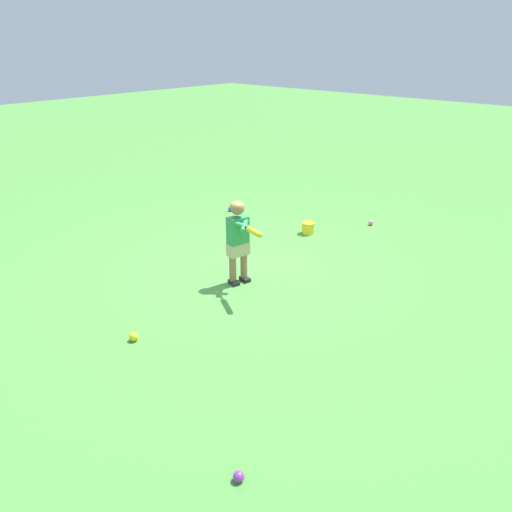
{
  "coord_description": "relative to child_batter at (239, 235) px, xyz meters",
  "views": [
    {
      "loc": [
        4.68,
        4.2,
        2.93
      ],
      "look_at": [
        0.42,
        0.4,
        0.45
      ],
      "focal_mm": 36.07,
      "sensor_mm": 36.0,
      "label": 1
    }
  ],
  "objects": [
    {
      "name": "ground_plane",
      "position": [
        -0.43,
        -0.12,
        -0.65
      ],
      "size": [
        40.0,
        40.0,
        0.0
      ],
      "primitive_type": "plane",
      "color": "#519942"
    },
    {
      "name": "play_ball_by_bucket",
      "position": [
        -1.98,
        -2.1,
        -0.61
      ],
      "size": [
        0.09,
        0.09,
        0.09
      ],
      "primitive_type": "sphere",
      "color": "blue",
      "rests_on": "ground"
    },
    {
      "name": "play_ball_behind_batter",
      "position": [
        -3.01,
        0.15,
        -0.61
      ],
      "size": [
        0.08,
        0.08,
        0.08
      ],
      "primitive_type": "sphere",
      "color": "pink",
      "rests_on": "ground"
    },
    {
      "name": "play_ball_midfield",
      "position": [
        2.3,
        2.17,
        -0.61
      ],
      "size": [
        0.08,
        0.08,
        0.08
      ],
      "primitive_type": "sphere",
      "color": "purple",
      "rests_on": "ground"
    },
    {
      "name": "play_ball_center_lawn",
      "position": [
        1.71,
        0.1,
        -0.6
      ],
      "size": [
        0.1,
        0.1,
        0.1
      ],
      "primitive_type": "sphere",
      "color": "yellow",
      "rests_on": "ground"
    },
    {
      "name": "child_batter",
      "position": [
        0.0,
        0.0,
        0.0
      ],
      "size": [
        0.44,
        0.73,
        1.08
      ],
      "color": "#232328",
      "rests_on": "ground"
    },
    {
      "name": "toy_bucket",
      "position": [
        -2.01,
        -0.41,
        -0.55
      ],
      "size": [
        0.22,
        0.22,
        0.19
      ],
      "color": "yellow",
      "rests_on": "ground"
    }
  ]
}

